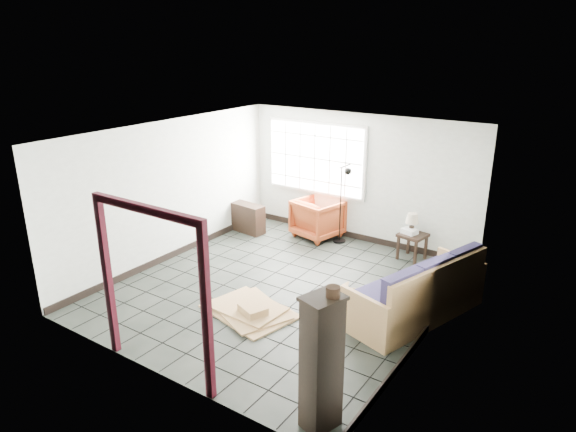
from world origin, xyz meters
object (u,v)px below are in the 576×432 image
Objects in this scene: armchair at (318,216)px; side_table at (413,238)px; tall_shelf at (322,363)px; futon_sofa at (420,296)px.

armchair is 2.08m from side_table.
side_table is 4.86m from tall_shelf.
side_table is 0.35× the size of tall_shelf.
futon_sofa is 4.54× the size of side_table.
futon_sofa reaches higher than side_table.
tall_shelf is at bearing 134.57° from armchair.
side_table is (2.08, -0.02, -0.03)m from armchair.
futon_sofa is 2.20m from side_table.
futon_sofa is at bearing -66.36° from side_table.
side_table is (-0.88, 2.01, 0.05)m from futon_sofa.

